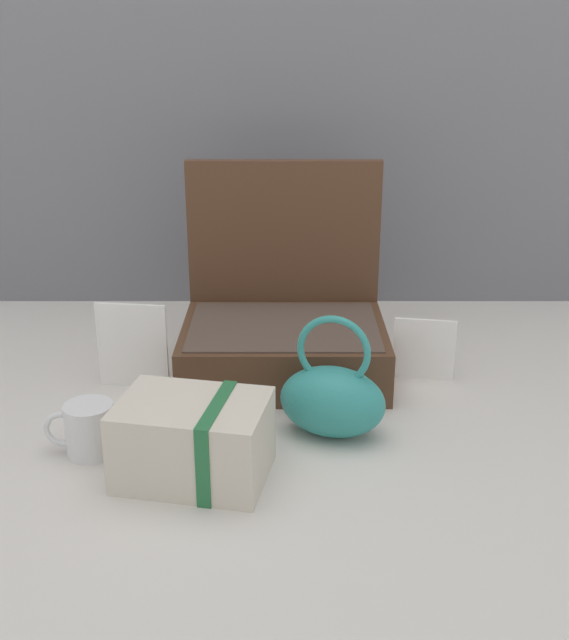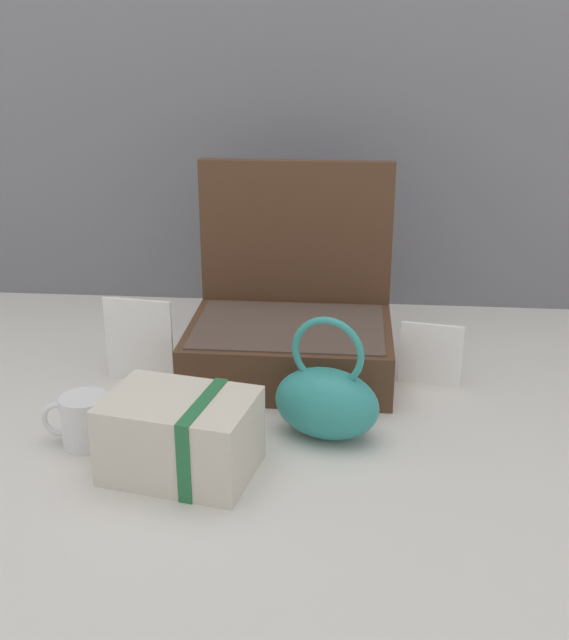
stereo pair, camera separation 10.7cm
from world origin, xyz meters
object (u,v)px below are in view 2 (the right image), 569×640
(coffee_mug, at_px, (84,421))
(info_card_left, at_px, (431,354))
(teal_pouch_handbag, at_px, (327,400))
(poster_card_right, at_px, (139,340))
(open_suitcase, at_px, (291,327))
(cream_toiletry_bag, at_px, (183,436))

(coffee_mug, bearing_deg, info_card_left, 25.81)
(teal_pouch_handbag, height_order, poster_card_right, teal_pouch_handbag)
(info_card_left, xyz_separation_m, poster_card_right, (-0.53, -0.03, 0.02))
(open_suitcase, xyz_separation_m, cream_toiletry_bag, (-0.13, -0.38, -0.03))
(cream_toiletry_bag, bearing_deg, open_suitcase, 71.69)
(info_card_left, relative_size, poster_card_right, 0.74)
(teal_pouch_handbag, height_order, info_card_left, teal_pouch_handbag)
(info_card_left, bearing_deg, poster_card_right, -166.84)
(poster_card_right, bearing_deg, open_suitcase, 23.62)
(poster_card_right, bearing_deg, teal_pouch_handbag, -19.94)
(teal_pouch_handbag, xyz_separation_m, coffee_mug, (-0.38, -0.06, -0.02))
(open_suitcase, height_order, poster_card_right, open_suitcase)
(open_suitcase, xyz_separation_m, coffee_mug, (-0.30, -0.32, -0.04))
(open_suitcase, xyz_separation_m, poster_card_right, (-0.27, -0.08, -0.01))
(cream_toiletry_bag, xyz_separation_m, coffee_mug, (-0.17, 0.06, -0.02))
(teal_pouch_handbag, bearing_deg, coffee_mug, -171.07)
(teal_pouch_handbag, height_order, coffee_mug, teal_pouch_handbag)
(teal_pouch_handbag, xyz_separation_m, poster_card_right, (-0.35, 0.18, 0.02))
(cream_toiletry_bag, relative_size, poster_card_right, 1.49)
(cream_toiletry_bag, xyz_separation_m, poster_card_right, (-0.15, 0.30, 0.02))
(cream_toiletry_bag, height_order, coffee_mug, cream_toiletry_bag)
(open_suitcase, distance_m, poster_card_right, 0.28)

